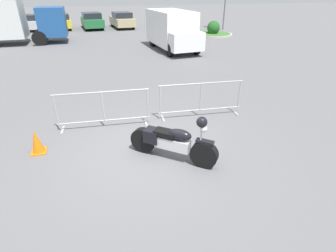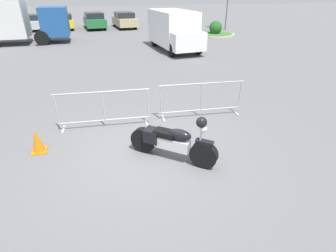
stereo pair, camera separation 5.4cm
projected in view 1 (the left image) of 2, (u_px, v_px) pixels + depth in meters
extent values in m
plane|color=#5B5B5E|center=(146.00, 154.00, 6.30)|extent=(120.00, 120.00, 0.00)
cylinder|color=black|center=(204.00, 155.00, 5.71)|extent=(0.59, 0.52, 0.62)
cylinder|color=black|center=(144.00, 140.00, 6.25)|extent=(0.59, 0.52, 0.62)
cube|color=silver|center=(172.00, 143.00, 5.94)|extent=(0.78, 0.69, 0.27)
ellipsoid|color=black|center=(180.00, 135.00, 5.75)|extent=(0.58, 0.54, 0.25)
cube|color=black|center=(165.00, 133.00, 5.89)|extent=(0.56, 0.53, 0.12)
cube|color=black|center=(153.00, 135.00, 6.08)|extent=(0.47, 0.46, 0.31)
cube|color=black|center=(205.00, 142.00, 5.56)|extent=(0.39, 0.35, 0.06)
cylinder|color=silver|center=(201.00, 135.00, 5.53)|extent=(0.05, 0.05, 0.44)
sphere|color=silver|center=(204.00, 129.00, 5.44)|extent=(0.15, 0.15, 0.15)
sphere|color=black|center=(202.00, 122.00, 5.39)|extent=(0.23, 0.23, 0.23)
cylinder|color=#9EA0A5|center=(101.00, 92.00, 7.03)|extent=(2.57, 0.20, 0.04)
cylinder|color=#9EA0A5|center=(105.00, 120.00, 7.43)|extent=(2.57, 0.20, 0.04)
cylinder|color=#9EA0A5|center=(56.00, 110.00, 7.02)|extent=(0.05, 0.05, 0.85)
cylinder|color=#9EA0A5|center=(103.00, 107.00, 7.23)|extent=(0.05, 0.05, 0.85)
cylinder|color=#9EA0A5|center=(147.00, 103.00, 7.44)|extent=(0.05, 0.05, 0.85)
cube|color=#9EA0A5|center=(63.00, 130.00, 7.32)|extent=(0.09, 0.44, 0.03)
cube|color=#9EA0A5|center=(146.00, 123.00, 7.72)|extent=(0.09, 0.44, 0.03)
cylinder|color=#9EA0A5|center=(202.00, 83.00, 7.68)|extent=(2.57, 0.20, 0.04)
cylinder|color=#9EA0A5|center=(200.00, 110.00, 8.07)|extent=(2.57, 0.20, 0.04)
cylinder|color=#9EA0A5|center=(160.00, 100.00, 7.67)|extent=(0.05, 0.05, 0.85)
cylinder|color=#9EA0A5|center=(201.00, 97.00, 7.88)|extent=(0.05, 0.05, 0.85)
cylinder|color=#9EA0A5|center=(239.00, 94.00, 8.09)|extent=(0.05, 0.05, 0.85)
cube|color=#9EA0A5|center=(163.00, 118.00, 7.96)|extent=(0.09, 0.44, 0.03)
cube|color=#9EA0A5|center=(235.00, 112.00, 8.36)|extent=(0.09, 0.44, 0.03)
cube|color=#1E4C8C|center=(52.00, 21.00, 18.52)|extent=(1.88, 2.25, 1.90)
cylinder|color=black|center=(43.00, 34.00, 19.55)|extent=(0.97, 0.32, 0.96)
cylinder|color=black|center=(39.00, 38.00, 17.91)|extent=(0.97, 0.32, 0.96)
cube|color=white|center=(171.00, 28.00, 16.58)|extent=(2.44, 4.30, 2.00)
cube|color=white|center=(187.00, 42.00, 14.73)|extent=(1.99, 1.10, 1.00)
cylinder|color=black|center=(197.00, 48.00, 15.55)|extent=(0.32, 0.74, 0.72)
cylinder|color=black|center=(170.00, 50.00, 15.02)|extent=(0.32, 0.74, 0.72)
cylinder|color=black|center=(175.00, 39.00, 18.28)|extent=(0.32, 0.74, 0.72)
cylinder|color=black|center=(153.00, 41.00, 17.75)|extent=(0.32, 0.74, 0.72)
cylinder|color=black|center=(7.00, 25.00, 25.42)|extent=(0.29, 0.66, 0.64)
cylinder|color=black|center=(2.00, 29.00, 23.16)|extent=(0.29, 0.66, 0.64)
cube|color=#B7BABF|center=(29.00, 24.00, 24.51)|extent=(2.09, 4.18, 0.65)
cube|color=#1E232B|center=(27.00, 17.00, 24.13)|extent=(1.73, 2.22, 0.47)
cylinder|color=black|center=(23.00, 25.00, 25.47)|extent=(0.27, 0.62, 0.60)
cylinder|color=black|center=(38.00, 25.00, 25.92)|extent=(0.27, 0.62, 0.60)
cylinder|color=black|center=(20.00, 29.00, 23.36)|extent=(0.27, 0.62, 0.60)
cylinder|color=black|center=(37.00, 28.00, 23.80)|extent=(0.27, 0.62, 0.60)
cube|color=yellow|center=(61.00, 23.00, 25.17)|extent=(2.10, 4.20, 0.66)
cube|color=#1E232B|center=(60.00, 16.00, 24.79)|extent=(1.74, 2.23, 0.47)
cylinder|color=black|center=(54.00, 24.00, 26.14)|extent=(0.28, 0.62, 0.60)
cylinder|color=black|center=(69.00, 24.00, 26.58)|extent=(0.28, 0.62, 0.60)
cylinder|color=black|center=(54.00, 28.00, 24.01)|extent=(0.28, 0.62, 0.60)
cylinder|color=black|center=(70.00, 27.00, 24.45)|extent=(0.28, 0.62, 0.60)
cube|color=#236B38|center=(92.00, 22.00, 25.36)|extent=(2.26, 4.51, 0.70)
cube|color=#1E232B|center=(91.00, 15.00, 24.95)|extent=(1.87, 2.39, 0.50)
cylinder|color=black|center=(83.00, 24.00, 26.40)|extent=(0.30, 0.67, 0.64)
cylinder|color=black|center=(98.00, 23.00, 26.87)|extent=(0.30, 0.67, 0.64)
cylinder|color=black|center=(86.00, 27.00, 24.11)|extent=(0.30, 0.67, 0.64)
cylinder|color=black|center=(102.00, 26.00, 24.59)|extent=(0.30, 0.67, 0.64)
cube|color=tan|center=(122.00, 21.00, 25.88)|extent=(2.24, 4.47, 0.70)
cube|color=#1E232B|center=(122.00, 15.00, 25.48)|extent=(1.85, 2.37, 0.50)
cylinder|color=black|center=(112.00, 23.00, 26.91)|extent=(0.29, 0.66, 0.64)
cylinder|color=black|center=(126.00, 23.00, 27.39)|extent=(0.29, 0.66, 0.64)
cylinder|color=black|center=(118.00, 26.00, 24.65)|extent=(0.29, 0.66, 0.64)
cylinder|color=black|center=(133.00, 26.00, 25.12)|extent=(0.29, 0.66, 0.64)
cylinder|color=#262838|center=(193.00, 26.00, 24.08)|extent=(0.33, 0.33, 0.85)
cylinder|color=beige|center=(193.00, 17.00, 23.74)|extent=(0.46, 0.46, 0.62)
sphere|color=tan|center=(193.00, 12.00, 23.54)|extent=(0.22, 0.22, 0.22)
cylinder|color=#ADA89E|center=(213.00, 34.00, 22.06)|extent=(3.26, 3.26, 0.14)
cylinder|color=#38662D|center=(213.00, 33.00, 22.02)|extent=(2.99, 2.99, 0.02)
sphere|color=#1E511E|center=(213.00, 28.00, 21.81)|extent=(1.00, 1.00, 1.00)
sphere|color=#1E511E|center=(213.00, 28.00, 21.94)|extent=(1.06, 1.06, 1.06)
sphere|color=#286023|center=(212.00, 29.00, 21.80)|extent=(0.79, 0.79, 0.79)
cube|color=orange|center=(39.00, 151.00, 6.36)|extent=(0.34, 0.34, 0.03)
cone|color=orange|center=(36.00, 141.00, 6.22)|extent=(0.28, 0.28, 0.56)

